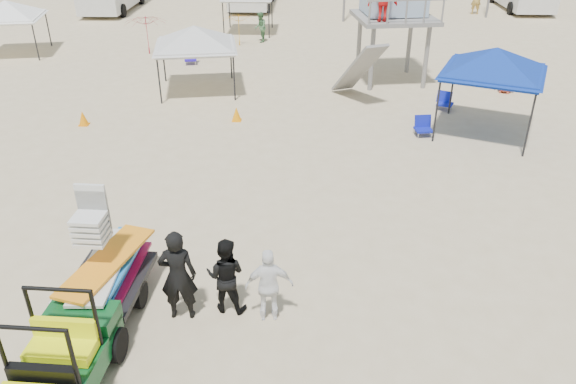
{
  "coord_description": "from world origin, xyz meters",
  "views": [
    {
      "loc": [
        0.9,
        -7.99,
        7.35
      ],
      "look_at": [
        0.5,
        3.0,
        1.3
      ],
      "focal_mm": 35.0,
      "sensor_mm": 36.0,
      "label": 1
    }
  ],
  "objects_px": {
    "man_left": "(178,275)",
    "canopy_blue": "(497,52)",
    "surf_trailer": "(103,265)",
    "utility_cart": "(55,358)"
  },
  "relations": [
    {
      "from": "surf_trailer",
      "to": "canopy_blue",
      "type": "distance_m",
      "value": 13.47
    },
    {
      "from": "man_left",
      "to": "canopy_blue",
      "type": "bearing_deg",
      "value": -135.2
    },
    {
      "from": "surf_trailer",
      "to": "canopy_blue",
      "type": "relative_size",
      "value": 0.69
    },
    {
      "from": "man_left",
      "to": "surf_trailer",
      "type": "bearing_deg",
      "value": -15.06
    },
    {
      "from": "surf_trailer",
      "to": "canopy_blue",
      "type": "xyz_separation_m",
      "value": [
        9.77,
        9.09,
        1.8
      ]
    },
    {
      "from": "man_left",
      "to": "utility_cart",
      "type": "bearing_deg",
      "value": 49.34
    },
    {
      "from": "canopy_blue",
      "to": "surf_trailer",
      "type": "bearing_deg",
      "value": -137.08
    },
    {
      "from": "man_left",
      "to": "canopy_blue",
      "type": "xyz_separation_m",
      "value": [
        8.26,
        9.39,
        1.78
      ]
    },
    {
      "from": "utility_cart",
      "to": "man_left",
      "type": "distance_m",
      "value": 2.54
    },
    {
      "from": "surf_trailer",
      "to": "canopy_blue",
      "type": "bearing_deg",
      "value": 42.92
    }
  ]
}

